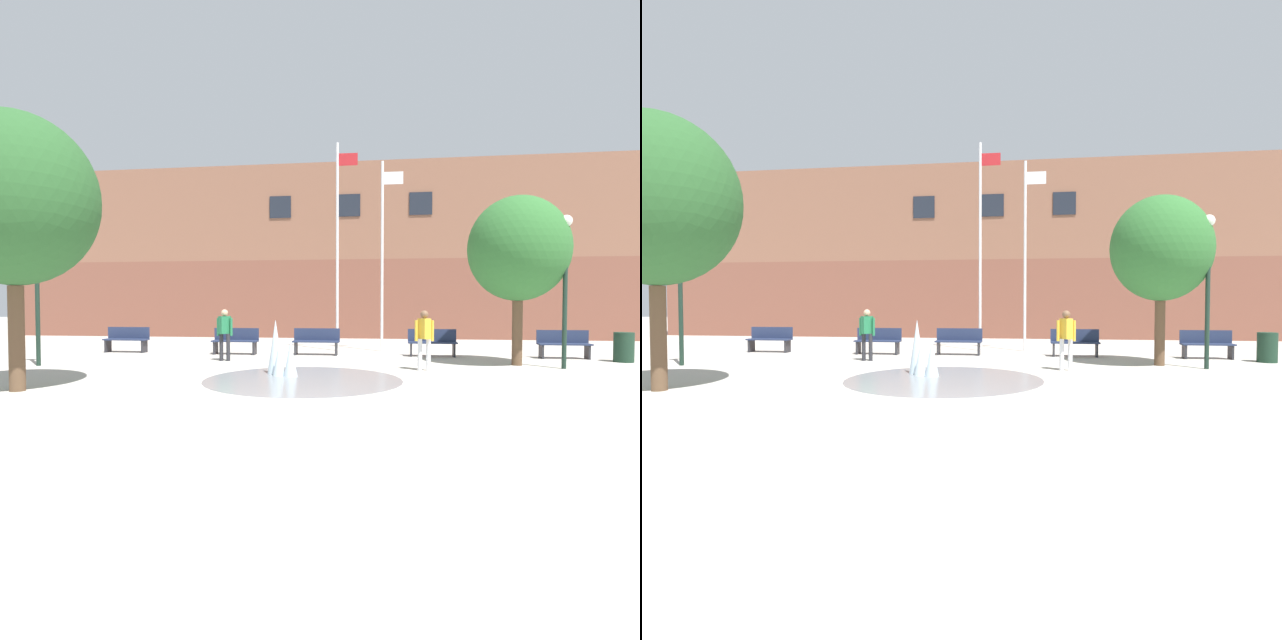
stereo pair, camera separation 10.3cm
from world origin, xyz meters
The scene contains 17 objects.
ground_plane centered at (0.00, 0.00, 0.00)m, with size 100.00×100.00×0.00m, color #B2ADA3.
library_building centered at (0.00, 20.26, 4.42)m, with size 36.00×6.05×8.83m.
splash_fountain centered at (-0.56, 4.21, 0.41)m, with size 4.62×4.62×1.37m.
park_bench_far_left centered at (-7.47, 9.24, 0.48)m, with size 1.60×0.44×0.91m.
park_bench_left_of_flagpoles centered at (-3.34, 9.07, 0.48)m, with size 1.60×0.44×0.91m.
park_bench_center centered at (-0.52, 9.24, 0.48)m, with size 1.60×0.44×0.91m.
park_bench_under_right_flagpole centered at (3.39, 9.27, 0.48)m, with size 1.60×0.44×0.91m.
park_bench_far_right centered at (7.52, 9.17, 0.48)m, with size 1.60×0.44×0.91m.
adult_in_red centered at (2.86, 5.67, 0.93)m, with size 0.50×0.39×1.59m.
teen_by_trashcan centered at (-3.07, 7.09, 0.93)m, with size 0.50×0.39×1.59m.
flagpole_left centered at (0.07, 10.84, 4.10)m, with size 0.80×0.10×7.71m.
flagpole_right centered at (1.73, 10.84, 3.72)m, with size 0.80×0.10×6.98m.
lamp_post_left_lane centered at (-7.96, 5.25, 2.63)m, with size 0.32×0.32×4.04m.
lamp_post_right_lane centered at (6.66, 6.54, 2.69)m, with size 0.32×0.32×4.16m.
trash_can centered at (8.99, 8.40, 0.45)m, with size 0.56×0.56×0.90m, color #193323.
street_tree_foreground centered at (-5.56, 1.46, 3.85)m, with size 3.26×3.26×5.60m.
street_tree_near_building centered at (5.58, 7.15, 3.32)m, with size 2.81×2.81×4.83m.
Camera 1 is at (1.87, -7.71, 1.79)m, focal length 28.00 mm.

